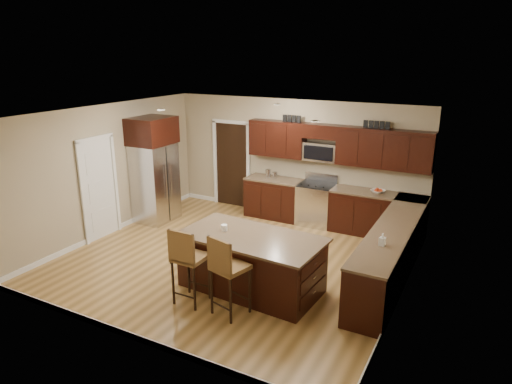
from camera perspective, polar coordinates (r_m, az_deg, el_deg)
The scene contains 22 objects.
floor at distance 8.57m, azimuth -2.79°, elevation -8.46°, with size 6.00×6.00×0.00m, color #A57B41.
ceiling at distance 7.79m, azimuth -3.09°, elevation 9.74°, with size 6.00×6.00×0.00m, color silver.
wall_back at distance 10.45m, azimuth 4.80°, elevation 4.11°, with size 6.00×6.00×0.00m, color tan.
wall_left at distance 9.90m, azimuth -18.05°, elevation 2.57°, with size 5.50×5.50×0.00m, color tan.
wall_right at distance 7.10m, azimuth 18.41°, elevation -3.13°, with size 5.50×5.50×0.00m, color tan.
base_cabinets at distance 8.94m, azimuth 12.59°, elevation -4.52°, with size 4.02×3.96×0.92m.
upper_cabinets at distance 9.84m, azimuth 10.10°, elevation 6.00°, with size 4.00×0.33×0.80m.
range at distance 10.18m, azimuth 7.53°, elevation -1.47°, with size 0.76×0.64×1.11m.
microwave at distance 10.02m, azimuth 8.10°, elevation 5.01°, with size 0.76×0.31×0.40m, color silver.
doorway at distance 11.24m, azimuth -3.03°, elevation 3.41°, with size 0.85×0.03×2.06m, color black.
pantry_door at distance 9.77m, azimuth -19.04°, elevation 0.28°, with size 0.03×0.80×2.04m, color white.
letter_decor at distance 9.81m, azimuth 9.44°, elevation 8.70°, with size 2.20×0.03×0.15m, color black, non-canonical shape.
island at distance 7.42m, azimuth -0.59°, elevation -9.03°, with size 2.35×1.33×0.92m.
stool_left at distance 6.93m, azimuth -8.58°, elevation -8.12°, with size 0.46×0.46×1.23m.
stool_mid at distance 6.58m, azimuth -3.70°, elevation -9.37°, with size 0.56×0.56×1.23m.
refrigerator at distance 10.38m, azimuth -12.60°, elevation 2.86°, with size 0.79×0.94×2.35m.
floor_mat at distance 9.51m, azimuth 4.68°, elevation -5.77°, with size 0.90×0.60×0.01m, color olive.
fruit_bowl at distance 9.69m, azimuth 14.99°, elevation 0.08°, with size 0.27×0.27×0.07m, color silver.
soap_bottle at distance 7.10m, azimuth 15.52°, elevation -5.74°, with size 0.09×0.09×0.19m, color #B2B2B2.
canister_tall at distance 10.47m, azimuth 1.53°, elevation 2.32°, with size 0.12×0.12×0.20m, color silver.
canister_short at distance 10.40m, azimuth 2.39°, elevation 2.11°, with size 0.11×0.11×0.16m, color silver.
island_jar at distance 7.43m, azimuth -4.01°, elevation -4.46°, with size 0.10×0.10×0.10m, color white.
Camera 1 is at (3.97, -6.62, 3.71)m, focal length 32.00 mm.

